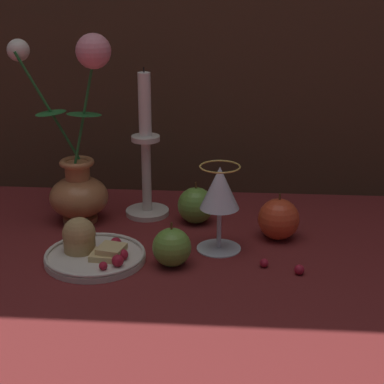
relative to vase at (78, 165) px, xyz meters
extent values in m
plane|color=maroon|center=(0.16, -0.12, -0.11)|extent=(2.40, 2.40, 0.00)
cylinder|color=#B77042|center=(0.00, 0.00, -0.11)|extent=(0.07, 0.07, 0.01)
ellipsoid|color=#B77042|center=(0.00, 0.00, -0.06)|extent=(0.11, 0.11, 0.08)
cylinder|color=#B77042|center=(0.00, 0.00, -0.02)|extent=(0.05, 0.05, 0.04)
torus|color=#B77042|center=(0.00, 0.00, 0.00)|extent=(0.07, 0.07, 0.01)
cylinder|color=#23662D|center=(-0.05, 0.01, 0.11)|extent=(0.11, 0.03, 0.21)
ellipsoid|color=#23662D|center=(-0.05, 0.01, 0.10)|extent=(0.07, 0.08, 0.00)
sphere|color=silver|center=(-0.10, 0.02, 0.21)|extent=(0.04, 0.04, 0.04)
cylinder|color=#23662D|center=(0.02, -0.01, 0.11)|extent=(0.05, 0.02, 0.21)
ellipsoid|color=#23662D|center=(0.02, 0.00, 0.10)|extent=(0.08, 0.06, 0.00)
sphere|color=pink|center=(0.04, -0.01, 0.22)|extent=(0.06, 0.06, 0.06)
cylinder|color=silver|center=(0.07, -0.17, -0.11)|extent=(0.17, 0.17, 0.01)
torus|color=silver|center=(0.07, -0.17, -0.10)|extent=(0.17, 0.17, 0.01)
cylinder|color=tan|center=(0.04, -0.15, -0.09)|extent=(0.05, 0.05, 0.03)
sphere|color=tan|center=(0.04, -0.15, -0.07)|extent=(0.06, 0.06, 0.06)
cube|color=#DBBC7A|center=(0.08, -0.18, -0.10)|extent=(0.05, 0.05, 0.01)
cube|color=#DBBC7A|center=(0.09, -0.18, -0.09)|extent=(0.05, 0.05, 0.01)
sphere|color=#AD192D|center=(0.09, -0.22, -0.10)|extent=(0.01, 0.01, 0.01)
sphere|color=#AD192D|center=(0.11, -0.21, -0.09)|extent=(0.02, 0.02, 0.02)
sphere|color=#AD192D|center=(0.12, -0.18, -0.10)|extent=(0.02, 0.02, 0.02)
sphere|color=#AD192D|center=(0.11, -0.15, -0.10)|extent=(0.02, 0.02, 0.02)
sphere|color=#AD192D|center=(0.10, -0.14, -0.09)|extent=(0.02, 0.02, 0.02)
cylinder|color=silver|center=(0.27, -0.11, -0.11)|extent=(0.08, 0.08, 0.00)
cylinder|color=silver|center=(0.27, -0.11, -0.07)|extent=(0.01, 0.01, 0.07)
cone|color=silver|center=(0.27, -0.11, 0.00)|extent=(0.07, 0.07, 0.08)
cone|color=gold|center=(0.27, -0.11, -0.01)|extent=(0.06, 0.06, 0.05)
torus|color=gold|center=(0.27, -0.11, 0.04)|extent=(0.07, 0.07, 0.00)
cylinder|color=silver|center=(0.12, 0.04, -0.11)|extent=(0.09, 0.09, 0.01)
cylinder|color=silver|center=(0.12, 0.04, -0.03)|extent=(0.02, 0.02, 0.14)
cylinder|color=silver|center=(0.12, 0.04, 0.04)|extent=(0.06, 0.06, 0.01)
cylinder|color=white|center=(0.12, 0.04, 0.11)|extent=(0.02, 0.02, 0.12)
cylinder|color=black|center=(0.12, 0.04, 0.18)|extent=(0.00, 0.00, 0.01)
sphere|color=#669938|center=(0.20, -0.18, -0.08)|extent=(0.07, 0.07, 0.07)
cylinder|color=#4C3319|center=(0.20, -0.18, -0.04)|extent=(0.00, 0.00, 0.01)
sphere|color=#D14223|center=(0.38, -0.05, -0.08)|extent=(0.08, 0.08, 0.08)
cylinder|color=#4C3319|center=(0.38, -0.05, -0.03)|extent=(0.00, 0.00, 0.01)
sphere|color=#669938|center=(0.22, 0.01, -0.08)|extent=(0.07, 0.07, 0.07)
cylinder|color=#4C3319|center=(0.22, 0.01, -0.04)|extent=(0.00, 0.00, 0.01)
sphere|color=#AD192D|center=(0.41, -0.20, -0.11)|extent=(0.02, 0.02, 0.02)
sphere|color=#AD192D|center=(0.35, -0.17, -0.11)|extent=(0.01, 0.01, 0.01)
camera|label=1|loc=(0.30, -1.14, 0.37)|focal=60.00mm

